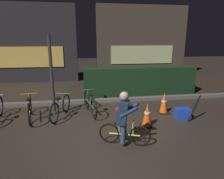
{
  "coord_description": "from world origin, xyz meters",
  "views": [
    {
      "loc": [
        -0.65,
        -4.92,
        2.34
      ],
      "look_at": [
        0.2,
        0.6,
        0.9
      ],
      "focal_mm": 31.44,
      "sensor_mm": 36.0,
      "label": 1
    }
  ],
  "objects_px": {
    "traffic_cone_far": "(164,103)",
    "blue_crate": "(183,113)",
    "parked_bike_center_left": "(61,107)",
    "cyclist": "(124,118)",
    "street_post": "(52,76)",
    "parked_bike_center_right": "(90,103)",
    "traffic_cone_near": "(147,115)",
    "closed_umbrella": "(194,108)",
    "parked_bike_left_mid": "(30,109)"
  },
  "relations": [
    {
      "from": "parked_bike_left_mid",
      "to": "traffic_cone_far",
      "type": "xyz_separation_m",
      "value": [
        4.16,
        -0.1,
        -0.0
      ]
    },
    {
      "from": "cyclist",
      "to": "closed_umbrella",
      "type": "bearing_deg",
      "value": 42.51
    },
    {
      "from": "cyclist",
      "to": "parked_bike_center_right",
      "type": "bearing_deg",
      "value": 127.99
    },
    {
      "from": "closed_umbrella",
      "to": "street_post",
      "type": "bearing_deg",
      "value": 144.11
    },
    {
      "from": "parked_bike_center_right",
      "to": "cyclist",
      "type": "height_order",
      "value": "cyclist"
    },
    {
      "from": "parked_bike_center_left",
      "to": "cyclist",
      "type": "height_order",
      "value": "cyclist"
    },
    {
      "from": "parked_bike_left_mid",
      "to": "blue_crate",
      "type": "bearing_deg",
      "value": -109.11
    },
    {
      "from": "traffic_cone_near",
      "to": "traffic_cone_far",
      "type": "relative_size",
      "value": 0.98
    },
    {
      "from": "parked_bike_left_mid",
      "to": "cyclist",
      "type": "xyz_separation_m",
      "value": [
        2.46,
        -1.82,
        0.29
      ]
    },
    {
      "from": "parked_bike_center_right",
      "to": "traffic_cone_near",
      "type": "relative_size",
      "value": 2.33
    },
    {
      "from": "blue_crate",
      "to": "cyclist",
      "type": "xyz_separation_m",
      "value": [
        -2.11,
        -1.23,
        0.48
      ]
    },
    {
      "from": "blue_crate",
      "to": "street_post",
      "type": "bearing_deg",
      "value": 167.06
    },
    {
      "from": "traffic_cone_near",
      "to": "cyclist",
      "type": "height_order",
      "value": "cyclist"
    },
    {
      "from": "parked_bike_left_mid",
      "to": "traffic_cone_near",
      "type": "height_order",
      "value": "parked_bike_left_mid"
    },
    {
      "from": "traffic_cone_near",
      "to": "cyclist",
      "type": "xyz_separation_m",
      "value": [
        -0.84,
        -0.83,
        0.3
      ]
    },
    {
      "from": "traffic_cone_far",
      "to": "parked_bike_center_left",
      "type": "bearing_deg",
      "value": 177.78
    },
    {
      "from": "parked_bike_left_mid",
      "to": "closed_umbrella",
      "type": "height_order",
      "value": "closed_umbrella"
    },
    {
      "from": "parked_bike_center_right",
      "to": "blue_crate",
      "type": "xyz_separation_m",
      "value": [
        2.78,
        -0.8,
        -0.19
      ]
    },
    {
      "from": "parked_bike_center_left",
      "to": "blue_crate",
      "type": "xyz_separation_m",
      "value": [
        3.68,
        -0.61,
        -0.17
      ]
    },
    {
      "from": "parked_bike_center_left",
      "to": "parked_bike_center_right",
      "type": "height_order",
      "value": "parked_bike_center_right"
    },
    {
      "from": "street_post",
      "to": "parked_bike_center_right",
      "type": "relative_size",
      "value": 1.57
    },
    {
      "from": "parked_bike_center_left",
      "to": "closed_umbrella",
      "type": "bearing_deg",
      "value": -85.0
    },
    {
      "from": "street_post",
      "to": "parked_bike_center_left",
      "type": "height_order",
      "value": "street_post"
    },
    {
      "from": "parked_bike_left_mid",
      "to": "traffic_cone_far",
      "type": "height_order",
      "value": "parked_bike_left_mid"
    },
    {
      "from": "street_post",
      "to": "blue_crate",
      "type": "distance_m",
      "value": 4.16
    },
    {
      "from": "traffic_cone_near",
      "to": "parked_bike_left_mid",
      "type": "bearing_deg",
      "value": 163.36
    },
    {
      "from": "traffic_cone_far",
      "to": "blue_crate",
      "type": "distance_m",
      "value": 0.66
    },
    {
      "from": "blue_crate",
      "to": "parked_bike_left_mid",
      "type": "bearing_deg",
      "value": 172.68
    },
    {
      "from": "cyclist",
      "to": "closed_umbrella",
      "type": "distance_m",
      "value": 2.53
    },
    {
      "from": "closed_umbrella",
      "to": "parked_bike_center_right",
      "type": "bearing_deg",
      "value": 140.32
    },
    {
      "from": "parked_bike_left_mid",
      "to": "blue_crate",
      "type": "relative_size",
      "value": 3.56
    },
    {
      "from": "parked_bike_left_mid",
      "to": "blue_crate",
      "type": "distance_m",
      "value": 4.61
    },
    {
      "from": "parked_bike_center_right",
      "to": "traffic_cone_near",
      "type": "distance_m",
      "value": 1.93
    },
    {
      "from": "parked_bike_left_mid",
      "to": "traffic_cone_near",
      "type": "bearing_deg",
      "value": -118.43
    },
    {
      "from": "closed_umbrella",
      "to": "cyclist",
      "type": "bearing_deg",
      "value": -177.47
    },
    {
      "from": "parked_bike_center_left",
      "to": "traffic_cone_near",
      "type": "distance_m",
      "value": 2.62
    },
    {
      "from": "traffic_cone_far",
      "to": "parked_bike_left_mid",
      "type": "bearing_deg",
      "value": 178.56
    },
    {
      "from": "parked_bike_center_left",
      "to": "street_post",
      "type": "bearing_deg",
      "value": 56.37
    },
    {
      "from": "blue_crate",
      "to": "cyclist",
      "type": "bearing_deg",
      "value": -149.79
    },
    {
      "from": "traffic_cone_far",
      "to": "street_post",
      "type": "bearing_deg",
      "value": 173.23
    },
    {
      "from": "street_post",
      "to": "parked_bike_center_right",
      "type": "xyz_separation_m",
      "value": [
        1.14,
        -0.1,
        -0.9
      ]
    },
    {
      "from": "traffic_cone_far",
      "to": "blue_crate",
      "type": "bearing_deg",
      "value": -49.82
    },
    {
      "from": "parked_bike_center_left",
      "to": "cyclist",
      "type": "distance_m",
      "value": 2.44
    },
    {
      "from": "street_post",
      "to": "traffic_cone_near",
      "type": "xyz_separation_m",
      "value": [
        2.65,
        -1.3,
        -0.91
      ]
    },
    {
      "from": "traffic_cone_near",
      "to": "closed_umbrella",
      "type": "relative_size",
      "value": 0.8
    },
    {
      "from": "street_post",
      "to": "cyclist",
      "type": "height_order",
      "value": "street_post"
    },
    {
      "from": "parked_bike_left_mid",
      "to": "traffic_cone_far",
      "type": "distance_m",
      "value": 4.17
    },
    {
      "from": "parked_bike_center_left",
      "to": "blue_crate",
      "type": "relative_size",
      "value": 3.29
    },
    {
      "from": "street_post",
      "to": "parked_bike_center_left",
      "type": "bearing_deg",
      "value": -51.09
    },
    {
      "from": "street_post",
      "to": "blue_crate",
      "type": "height_order",
      "value": "street_post"
    }
  ]
}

